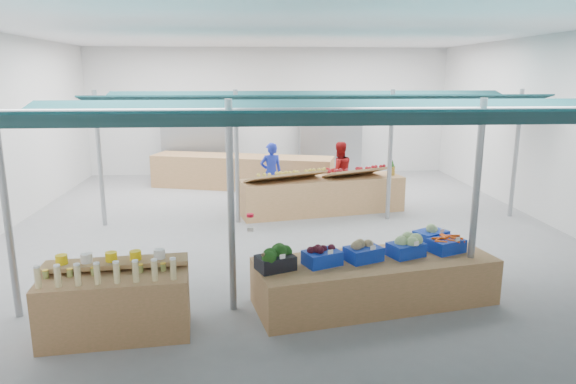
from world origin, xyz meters
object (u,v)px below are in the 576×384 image
object	(u,v)px
bottle_shelf	(116,301)
vendor_left	(271,173)
fruit_counter	(322,195)
veg_counter	(375,281)
vendor_right	(339,172)

from	to	relation	value
bottle_shelf	vendor_left	bearing A→B (deg)	65.84
bottle_shelf	vendor_left	world-z (taller)	vendor_left
vendor_left	fruit_counter	bearing A→B (deg)	126.05
veg_counter	vendor_right	bearing A→B (deg)	73.51
vendor_right	veg_counter	bearing A→B (deg)	73.36
bottle_shelf	fruit_counter	world-z (taller)	bottle_shelf
fruit_counter	vendor_left	distance (m)	1.67
bottle_shelf	fruit_counter	size ratio (longest dim) A/B	0.48
bottle_shelf	fruit_counter	bearing A→B (deg)	53.16
bottle_shelf	vendor_right	world-z (taller)	vendor_right
vendor_left	vendor_right	world-z (taller)	same
veg_counter	fruit_counter	xyz separation A→B (m)	(-0.03, 5.14, 0.09)
veg_counter	fruit_counter	distance (m)	5.14
bottle_shelf	vendor_right	xyz separation A→B (m)	(4.14, 6.89, 0.35)
bottle_shelf	veg_counter	xyz separation A→B (m)	(3.57, 0.65, -0.11)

